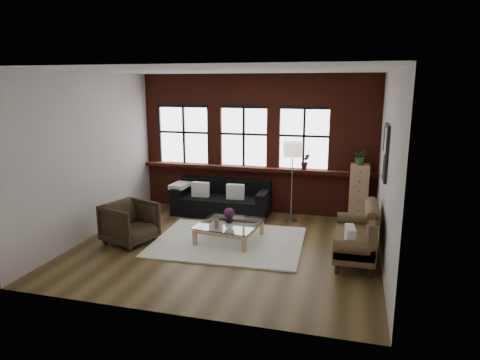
% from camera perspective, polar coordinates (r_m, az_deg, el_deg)
% --- Properties ---
extents(floor, '(5.50, 5.50, 0.00)m').
position_cam_1_polar(floor, '(8.10, -1.81, -8.83)').
color(floor, '#4A371B').
rests_on(floor, ground).
extents(ceiling, '(5.50, 5.50, 0.00)m').
position_cam_1_polar(ceiling, '(7.54, -1.98, 14.43)').
color(ceiling, white).
rests_on(ceiling, ground).
extents(wall_back, '(5.50, 0.00, 5.50)m').
position_cam_1_polar(wall_back, '(10.05, 2.27, 4.85)').
color(wall_back, beige).
rests_on(wall_back, ground).
extents(wall_front, '(5.50, 0.00, 5.50)m').
position_cam_1_polar(wall_front, '(5.37, -9.67, -2.29)').
color(wall_front, beige).
rests_on(wall_front, ground).
extents(wall_left, '(0.00, 5.00, 5.00)m').
position_cam_1_polar(wall_left, '(8.85, -19.21, 3.07)').
color(wall_left, beige).
rests_on(wall_left, ground).
extents(wall_right, '(0.00, 5.00, 5.00)m').
position_cam_1_polar(wall_right, '(7.36, 19.07, 1.24)').
color(wall_right, beige).
rests_on(wall_right, ground).
extents(brick_backwall, '(5.50, 0.12, 3.20)m').
position_cam_1_polar(brick_backwall, '(9.99, 2.20, 4.80)').
color(brick_backwall, '#591E15').
rests_on(brick_backwall, floor).
extents(sill_ledge, '(5.50, 0.30, 0.08)m').
position_cam_1_polar(sill_ledge, '(9.99, 2.05, 1.55)').
color(sill_ledge, '#591E15').
rests_on(sill_ledge, brick_backwall).
extents(window_left, '(1.38, 0.10, 1.50)m').
position_cam_1_polar(window_left, '(10.52, -7.43, 5.93)').
color(window_left, black).
rests_on(window_left, brick_backwall).
extents(window_mid, '(1.38, 0.10, 1.50)m').
position_cam_1_polar(window_mid, '(10.05, 0.54, 5.72)').
color(window_mid, black).
rests_on(window_mid, brick_backwall).
extents(window_right, '(1.38, 0.10, 1.50)m').
position_cam_1_polar(window_right, '(9.79, 8.53, 5.40)').
color(window_right, black).
rests_on(window_right, brick_backwall).
extents(wall_poster, '(0.05, 0.74, 0.94)m').
position_cam_1_polar(wall_poster, '(7.61, 18.84, 3.53)').
color(wall_poster, black).
rests_on(wall_poster, wall_right).
extents(shag_rug, '(2.88, 2.31, 0.03)m').
position_cam_1_polar(shag_rug, '(8.29, -1.52, -8.20)').
color(shag_rug, silver).
rests_on(shag_rug, floor).
extents(dark_sofa, '(2.20, 0.89, 0.80)m').
position_cam_1_polar(dark_sofa, '(9.90, -2.51, -2.38)').
color(dark_sofa, black).
rests_on(dark_sofa, floor).
extents(pillow_a, '(0.41, 0.16, 0.34)m').
position_cam_1_polar(pillow_a, '(9.91, -5.30, -1.26)').
color(pillow_a, white).
rests_on(pillow_a, dark_sofa).
extents(pillow_b, '(0.41, 0.16, 0.34)m').
position_cam_1_polar(pillow_b, '(9.65, -0.62, -1.58)').
color(pillow_b, white).
rests_on(pillow_b, dark_sofa).
extents(vintage_settee, '(0.76, 1.71, 0.91)m').
position_cam_1_polar(vintage_settee, '(7.69, 15.06, -6.86)').
color(vintage_settee, brown).
rests_on(vintage_settee, floor).
extents(pillow_settee, '(0.19, 0.39, 0.34)m').
position_cam_1_polar(pillow_settee, '(7.16, 14.44, -7.34)').
color(pillow_settee, white).
rests_on(pillow_settee, vintage_settee).
extents(armchair, '(1.07, 1.06, 0.78)m').
position_cam_1_polar(armchair, '(8.42, -14.47, -5.56)').
color(armchair, black).
rests_on(armchair, floor).
extents(coffee_table, '(1.22, 1.22, 0.37)m').
position_cam_1_polar(coffee_table, '(8.31, -1.42, -6.96)').
color(coffee_table, tan).
rests_on(coffee_table, shag_rug).
extents(vase, '(0.17, 0.17, 0.16)m').
position_cam_1_polar(vase, '(8.23, -1.43, -5.23)').
color(vase, '#B2B2B2').
rests_on(vase, coffee_table).
extents(flowers, '(0.20, 0.20, 0.20)m').
position_cam_1_polar(flowers, '(8.19, -1.44, -4.44)').
color(flowers, '#4D1A42').
rests_on(flowers, vase).
extents(drawer_chest, '(0.40, 0.40, 1.29)m').
position_cam_1_polar(drawer_chest, '(9.60, 15.52, -1.79)').
color(drawer_chest, tan).
rests_on(drawer_chest, floor).
extents(potted_plant_top, '(0.39, 0.37, 0.34)m').
position_cam_1_polar(potted_plant_top, '(9.43, 15.82, 3.02)').
color(potted_plant_top, '#2D5923').
rests_on(potted_plant_top, drawer_chest).
extents(floor_lamp, '(0.40, 0.40, 1.91)m').
position_cam_1_polar(floor_lamp, '(9.31, 6.93, 0.10)').
color(floor_lamp, '#A5A5A8').
rests_on(floor_lamp, floor).
extents(sill_plant, '(0.25, 0.22, 0.37)m').
position_cam_1_polar(sill_plant, '(9.73, 8.71, 2.45)').
color(sill_plant, '#4D1A42').
rests_on(sill_plant, sill_ledge).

